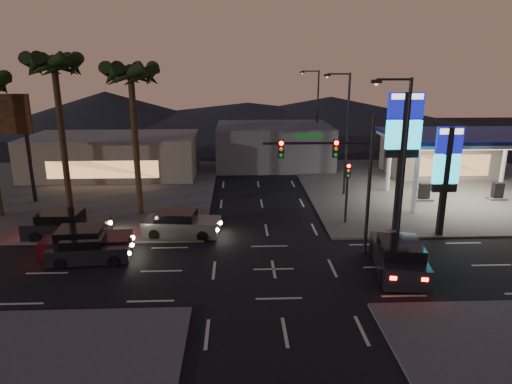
{
  "coord_description": "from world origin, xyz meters",
  "views": [
    {
      "loc": [
        -1.87,
        -22.44,
        10.66
      ],
      "look_at": [
        -0.75,
        4.73,
        3.0
      ],
      "focal_mm": 32.0,
      "sensor_mm": 36.0,
      "label": 1
    }
  ],
  "objects_px": {
    "pylon_sign_short": "(447,165)",
    "car_lane_a_front": "(89,250)",
    "traffic_signal_mast": "(339,166)",
    "suv_station": "(398,257)",
    "pylon_sign_tall": "(403,135)",
    "car_lane_b_front": "(181,224)",
    "gas_station": "(468,138)",
    "car_lane_b_mid": "(66,225)",
    "car_lane_a_mid": "(86,242)"
  },
  "relations": [
    {
      "from": "car_lane_b_mid",
      "to": "gas_station",
      "type": "bearing_deg",
      "value": 13.16
    },
    {
      "from": "gas_station",
      "to": "car_lane_a_front",
      "type": "distance_m",
      "value": 28.59
    },
    {
      "from": "car_lane_a_front",
      "to": "car_lane_b_mid",
      "type": "height_order",
      "value": "car_lane_b_mid"
    },
    {
      "from": "pylon_sign_tall",
      "to": "car_lane_a_mid",
      "type": "height_order",
      "value": "pylon_sign_tall"
    },
    {
      "from": "traffic_signal_mast",
      "to": "car_lane_b_mid",
      "type": "xyz_separation_m",
      "value": [
        -16.57,
        3.28,
        -4.44
      ]
    },
    {
      "from": "gas_station",
      "to": "traffic_signal_mast",
      "type": "distance_m",
      "value": 15.82
    },
    {
      "from": "traffic_signal_mast",
      "to": "suv_station",
      "type": "height_order",
      "value": "traffic_signal_mast"
    },
    {
      "from": "pylon_sign_short",
      "to": "car_lane_a_mid",
      "type": "height_order",
      "value": "pylon_sign_short"
    },
    {
      "from": "pylon_sign_tall",
      "to": "car_lane_b_mid",
      "type": "relative_size",
      "value": 1.71
    },
    {
      "from": "pylon_sign_short",
      "to": "car_lane_b_front",
      "type": "xyz_separation_m",
      "value": [
        -16.57,
        0.8,
        -3.91
      ]
    },
    {
      "from": "car_lane_a_mid",
      "to": "suv_station",
      "type": "relative_size",
      "value": 0.92
    },
    {
      "from": "car_lane_a_front",
      "to": "suv_station",
      "type": "relative_size",
      "value": 0.82
    },
    {
      "from": "gas_station",
      "to": "pylon_sign_short",
      "type": "xyz_separation_m",
      "value": [
        -5.0,
        -7.5,
        -0.42
      ]
    },
    {
      "from": "car_lane_a_front",
      "to": "car_lane_b_front",
      "type": "bearing_deg",
      "value": 39.64
    },
    {
      "from": "gas_station",
      "to": "pylon_sign_tall",
      "type": "distance_m",
      "value": 10.01
    },
    {
      "from": "pylon_sign_tall",
      "to": "car_lane_b_mid",
      "type": "bearing_deg",
      "value": -179.37
    },
    {
      "from": "traffic_signal_mast",
      "to": "car_lane_b_front",
      "type": "bearing_deg",
      "value": 160.48
    },
    {
      "from": "pylon_sign_tall",
      "to": "car_lane_a_front",
      "type": "relative_size",
      "value": 1.94
    },
    {
      "from": "car_lane_b_front",
      "to": "suv_station",
      "type": "bearing_deg",
      "value": -25.68
    },
    {
      "from": "pylon_sign_tall",
      "to": "car_lane_b_front",
      "type": "relative_size",
      "value": 1.76
    },
    {
      "from": "car_lane_a_front",
      "to": "traffic_signal_mast",
      "type": "bearing_deg",
      "value": 2.18
    },
    {
      "from": "pylon_sign_tall",
      "to": "car_lane_a_mid",
      "type": "xyz_separation_m",
      "value": [
        -19.16,
        -3.13,
        -5.63
      ]
    },
    {
      "from": "gas_station",
      "to": "traffic_signal_mast",
      "type": "height_order",
      "value": "traffic_signal_mast"
    },
    {
      "from": "pylon_sign_tall",
      "to": "car_lane_b_front",
      "type": "distance_m",
      "value": 15.17
    },
    {
      "from": "traffic_signal_mast",
      "to": "suv_station",
      "type": "relative_size",
      "value": 1.42
    },
    {
      "from": "gas_station",
      "to": "traffic_signal_mast",
      "type": "relative_size",
      "value": 1.53
    },
    {
      "from": "pylon_sign_short",
      "to": "car_lane_a_front",
      "type": "bearing_deg",
      "value": -171.83
    },
    {
      "from": "car_lane_a_front",
      "to": "suv_station",
      "type": "distance_m",
      "value": 16.9
    },
    {
      "from": "pylon_sign_short",
      "to": "gas_station",
      "type": "bearing_deg",
      "value": 56.31
    },
    {
      "from": "car_lane_b_front",
      "to": "car_lane_a_front",
      "type": "bearing_deg",
      "value": -140.36
    },
    {
      "from": "car_lane_a_front",
      "to": "car_lane_a_mid",
      "type": "relative_size",
      "value": 0.9
    },
    {
      "from": "car_lane_b_front",
      "to": "car_lane_b_mid",
      "type": "distance_m",
      "value": 7.24
    },
    {
      "from": "suv_station",
      "to": "pylon_sign_short",
      "type": "bearing_deg",
      "value": 48.67
    },
    {
      "from": "pylon_sign_short",
      "to": "traffic_signal_mast",
      "type": "bearing_deg",
      "value": -160.87
    },
    {
      "from": "suv_station",
      "to": "car_lane_a_mid",
      "type": "bearing_deg",
      "value": 170.41
    },
    {
      "from": "pylon_sign_tall",
      "to": "pylon_sign_short",
      "type": "xyz_separation_m",
      "value": [
        2.5,
        -1.0,
        -1.74
      ]
    },
    {
      "from": "gas_station",
      "to": "pylon_sign_short",
      "type": "height_order",
      "value": "pylon_sign_short"
    },
    {
      "from": "traffic_signal_mast",
      "to": "car_lane_a_mid",
      "type": "height_order",
      "value": "traffic_signal_mast"
    },
    {
      "from": "pylon_sign_short",
      "to": "suv_station",
      "type": "height_order",
      "value": "pylon_sign_short"
    },
    {
      "from": "car_lane_b_front",
      "to": "suv_station",
      "type": "relative_size",
      "value": 0.91
    },
    {
      "from": "gas_station",
      "to": "car_lane_b_front",
      "type": "bearing_deg",
      "value": -162.74
    },
    {
      "from": "gas_station",
      "to": "car_lane_b_front",
      "type": "distance_m",
      "value": 23.0
    },
    {
      "from": "traffic_signal_mast",
      "to": "car_lane_b_mid",
      "type": "relative_size",
      "value": 1.52
    },
    {
      "from": "gas_station",
      "to": "car_lane_a_mid",
      "type": "xyz_separation_m",
      "value": [
        -26.66,
        -9.63,
        -4.32
      ]
    },
    {
      "from": "suv_station",
      "to": "car_lane_b_mid",
      "type": "bearing_deg",
      "value": 163.32
    },
    {
      "from": "car_lane_b_mid",
      "to": "suv_station",
      "type": "height_order",
      "value": "suv_station"
    },
    {
      "from": "pylon_sign_tall",
      "to": "pylon_sign_short",
      "type": "distance_m",
      "value": 3.2
    },
    {
      "from": "traffic_signal_mast",
      "to": "car_lane_b_front",
      "type": "height_order",
      "value": "traffic_signal_mast"
    },
    {
      "from": "gas_station",
      "to": "pylon_sign_tall",
      "type": "xyz_separation_m",
      "value": [
        -7.5,
        -6.5,
        1.31
      ]
    },
    {
      "from": "pylon_sign_tall",
      "to": "traffic_signal_mast",
      "type": "height_order",
      "value": "pylon_sign_tall"
    }
  ]
}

